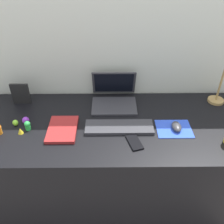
# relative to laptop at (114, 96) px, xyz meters

# --- Properties ---
(ground_plane) EXTENTS (6.00, 6.00, 0.00)m
(ground_plane) POSITION_rel_laptop_xyz_m (-0.03, -0.24, -0.79)
(ground_plane) COLOR slate
(back_wall) EXTENTS (2.96, 0.05, 1.66)m
(back_wall) POSITION_rel_laptop_xyz_m (-0.03, 0.15, 0.04)
(back_wall) COLOR beige
(back_wall) RESTS_ON ground_plane
(desk) EXTENTS (1.76, 0.70, 0.74)m
(desk) POSITION_rel_laptop_xyz_m (-0.03, -0.24, -0.42)
(desk) COLOR black
(desk) RESTS_ON ground_plane
(laptop) EXTENTS (0.30, 0.28, 0.21)m
(laptop) POSITION_rel_laptop_xyz_m (0.00, 0.00, 0.00)
(laptop) COLOR #333338
(laptop) RESTS_ON desk
(keyboard) EXTENTS (0.41, 0.13, 0.02)m
(keyboard) POSITION_rel_laptop_xyz_m (0.03, -0.29, -0.04)
(keyboard) COLOR #333338
(keyboard) RESTS_ON desk
(mousepad) EXTENTS (0.21, 0.17, 0.00)m
(mousepad) POSITION_rel_laptop_xyz_m (0.36, -0.30, -0.05)
(mousepad) COLOR blue
(mousepad) RESTS_ON desk
(mouse) EXTENTS (0.06, 0.10, 0.03)m
(mouse) POSITION_rel_laptop_xyz_m (0.37, -0.30, -0.03)
(mouse) COLOR #333338
(mouse) RESTS_ON mousepad
(cell_phone) EXTENTS (0.10, 0.14, 0.01)m
(cell_phone) POSITION_rel_laptop_xyz_m (0.11, -0.42, -0.05)
(cell_phone) COLOR black
(cell_phone) RESTS_ON desk
(desk_lamp) EXTENTS (0.11, 0.15, 0.37)m
(desk_lamp) POSITION_rel_laptop_xyz_m (0.71, -0.03, 0.12)
(desk_lamp) COLOR #A5844C
(desk_lamp) RESTS_ON desk
(notebook_pad) EXTENTS (0.17, 0.24, 0.02)m
(notebook_pad) POSITION_rel_laptop_xyz_m (-0.31, -0.30, -0.04)
(notebook_pad) COLOR maroon
(notebook_pad) RESTS_ON desk
(picture_frame) EXTENTS (0.12, 0.02, 0.15)m
(picture_frame) POSITION_rel_laptop_xyz_m (-0.63, -0.01, 0.02)
(picture_frame) COLOR black
(picture_frame) RESTS_ON desk
(toy_figurine_lime) EXTENTS (0.03, 0.03, 0.04)m
(toy_figurine_lime) POSITION_rel_laptop_xyz_m (-0.61, -0.25, -0.03)
(toy_figurine_lime) COLOR #8CDB33
(toy_figurine_lime) RESTS_ON desk
(toy_figurine_green) EXTENTS (0.04, 0.04, 0.06)m
(toy_figurine_green) POSITION_rel_laptop_xyz_m (-0.52, -0.29, -0.02)
(toy_figurine_green) COLOR green
(toy_figurine_green) RESTS_ON desk
(toy_figurine_purple) EXTENTS (0.04, 0.04, 0.05)m
(toy_figurine_purple) POSITION_rel_laptop_xyz_m (-0.55, -0.24, -0.03)
(toy_figurine_purple) COLOR purple
(toy_figurine_purple) RESTS_ON desk
(toy_figurine_yellow) EXTENTS (0.03, 0.03, 0.04)m
(toy_figurine_yellow) POSITION_rel_laptop_xyz_m (-0.56, -0.33, -0.03)
(toy_figurine_yellow) COLOR yellow
(toy_figurine_yellow) RESTS_ON desk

